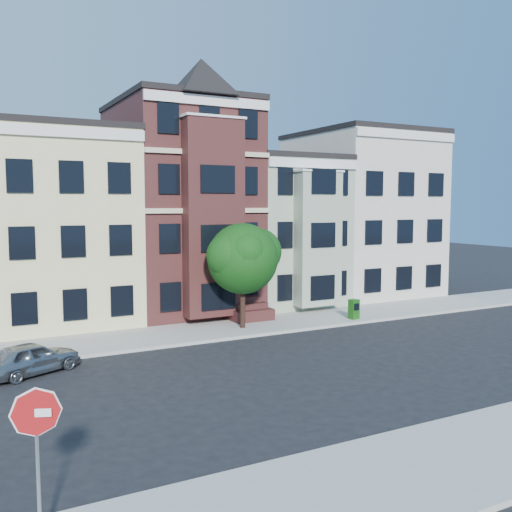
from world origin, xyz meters
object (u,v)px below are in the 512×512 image
newspaper_box (354,309)px  stop_sign (37,457)px  parked_car (31,358)px  street_tree (243,263)px

newspaper_box → stop_sign: (-17.78, -13.72, 1.13)m
parked_car → newspaper_box: size_ratio=3.42×
stop_sign → street_tree: bearing=75.1°
stop_sign → newspaper_box: bearing=61.0°
parked_car → newspaper_box: 16.70m
newspaper_box → stop_sign: 22.49m
street_tree → parked_car: (-10.29, -2.88, -2.78)m
parked_car → stop_sign: bearing=149.2°
street_tree → stop_sign: (-11.50, -14.60, -1.58)m
newspaper_box → stop_sign: stop_sign is taller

